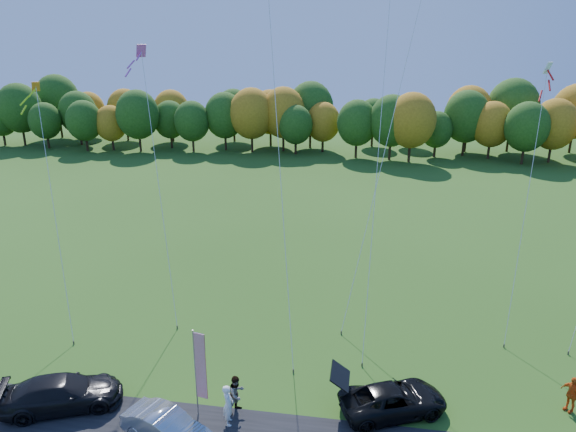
# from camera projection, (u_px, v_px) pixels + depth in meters

# --- Properties ---
(ground) EXTENTS (160.00, 160.00, 0.00)m
(ground) POSITION_uv_depth(u_px,v_px,m) (268.00, 397.00, 24.11)
(ground) COLOR #274C14
(tree_line) EXTENTS (116.00, 12.00, 10.00)m
(tree_line) POSITION_uv_depth(u_px,v_px,m) (340.00, 156.00, 75.55)
(tree_line) COLOR #1E4711
(tree_line) RESTS_ON ground
(black_suv) EXTENTS (5.29, 3.90, 1.34)m
(black_suv) POSITION_uv_depth(u_px,v_px,m) (393.00, 400.00, 22.94)
(black_suv) COLOR black
(black_suv) RESTS_ON ground
(silver_sedan) EXTENTS (4.32, 2.81, 1.35)m
(silver_sedan) POSITION_uv_depth(u_px,v_px,m) (167.00, 428.00, 21.26)
(silver_sedan) COLOR #B4B3B8
(silver_sedan) RESTS_ON ground
(dark_truck_a) EXTENTS (5.62, 3.96, 1.51)m
(dark_truck_a) POSITION_uv_depth(u_px,v_px,m) (62.00, 393.00, 23.23)
(dark_truck_a) COLOR black
(dark_truck_a) RESTS_ON ground
(person_tailgate_a) EXTENTS (0.62, 0.79, 1.92)m
(person_tailgate_a) POSITION_uv_depth(u_px,v_px,m) (228.00, 405.00, 22.17)
(person_tailgate_a) COLOR white
(person_tailgate_a) RESTS_ON ground
(person_tailgate_b) EXTENTS (1.03, 1.10, 1.80)m
(person_tailgate_b) POSITION_uv_depth(u_px,v_px,m) (237.00, 394.00, 22.96)
(person_tailgate_b) COLOR gray
(person_tailgate_b) RESTS_ON ground
(person_east) EXTENTS (0.97, 1.07, 1.76)m
(person_east) POSITION_uv_depth(u_px,v_px,m) (571.00, 394.00, 22.97)
(person_east) COLOR #D25313
(person_east) RESTS_ON ground
(feather_flag) EXTENTS (0.56, 0.16, 4.32)m
(feather_flag) POSITION_uv_depth(u_px,v_px,m) (199.00, 365.00, 22.09)
(feather_flag) COLOR #999999
(feather_flag) RESTS_ON ground
(kite_delta_blue) EXTENTS (4.56, 10.19, 24.92)m
(kite_delta_blue) POSITION_uv_depth(u_px,v_px,m) (276.00, 117.00, 26.61)
(kite_delta_blue) COLOR #4C3F33
(kite_delta_blue) RESTS_ON ground
(kite_parafoil_orange) EXTENTS (7.53, 12.04, 29.85)m
(kite_parafoil_orange) POSITION_uv_depth(u_px,v_px,m) (406.00, 62.00, 29.52)
(kite_parafoil_orange) COLOR #4C3F33
(kite_parafoil_orange) RESTS_ON ground
(kite_delta_red) EXTENTS (2.60, 11.45, 23.76)m
(kite_delta_red) POSITION_uv_depth(u_px,v_px,m) (382.00, 110.00, 27.69)
(kite_delta_red) COLOR #4C3F33
(kite_delta_red) RESTS_ON ground
(kite_diamond_yellow) EXTENTS (4.82, 6.86, 13.89)m
(kite_diamond_yellow) POSITION_uv_depth(u_px,v_px,m) (54.00, 209.00, 29.47)
(kite_diamond_yellow) COLOR #4C3F33
(kite_diamond_yellow) RESTS_ON ground
(kite_diamond_white) EXTENTS (2.46, 6.65, 15.12)m
(kite_diamond_white) POSITION_uv_depth(u_px,v_px,m) (527.00, 203.00, 28.40)
(kite_diamond_white) COLOR #4C3F33
(kite_diamond_white) RESTS_ON ground
(kite_diamond_pink) EXTENTS (4.17, 6.78, 16.10)m
(kite_diamond_pink) POSITION_uv_depth(u_px,v_px,m) (159.00, 185.00, 30.52)
(kite_diamond_pink) COLOR #4C3F33
(kite_diamond_pink) RESTS_ON ground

